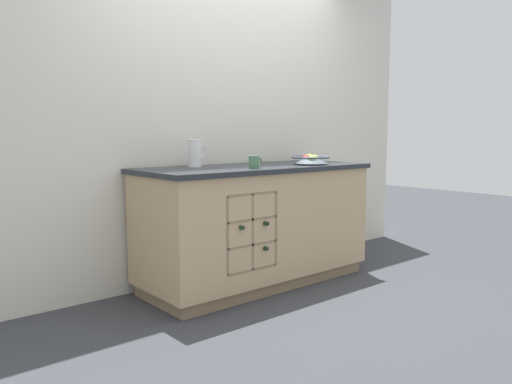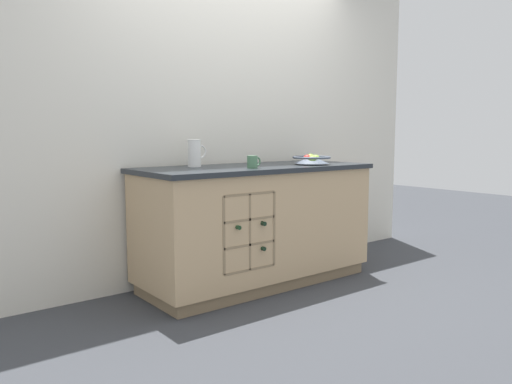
# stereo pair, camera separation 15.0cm
# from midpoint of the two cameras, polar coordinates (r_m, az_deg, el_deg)

# --- Properties ---
(ground_plane) EXTENTS (14.00, 14.00, 0.00)m
(ground_plane) POSITION_cam_midpoint_polar(r_m,az_deg,el_deg) (3.89, -1.12, -10.28)
(ground_plane) COLOR #383A3F
(back_wall) EXTENTS (4.40, 0.06, 2.55)m
(back_wall) POSITION_cam_midpoint_polar(r_m,az_deg,el_deg) (4.06, -4.92, 8.62)
(back_wall) COLOR silver
(back_wall) RESTS_ON ground_plane
(kitchen_island) EXTENTS (1.82, 0.74, 0.90)m
(kitchen_island) POSITION_cam_midpoint_polar(r_m,az_deg,el_deg) (3.78, -1.15, -3.69)
(kitchen_island) COLOR #8B7354
(kitchen_island) RESTS_ON ground_plane
(fruit_bowl) EXTENTS (0.30, 0.30, 0.08)m
(fruit_bowl) POSITION_cam_midpoint_polar(r_m,az_deg,el_deg) (3.91, 5.15, 3.77)
(fruit_bowl) COLOR #4C5666
(fruit_bowl) RESTS_ON kitchen_island
(white_pitcher) EXTENTS (0.15, 0.10, 0.20)m
(white_pitcher) POSITION_cam_midpoint_polar(r_m,az_deg,el_deg) (3.65, -8.16, 4.48)
(white_pitcher) COLOR white
(white_pitcher) RESTS_ON kitchen_island
(ceramic_mug) EXTENTS (0.11, 0.07, 0.09)m
(ceramic_mug) POSITION_cam_midpoint_polar(r_m,az_deg,el_deg) (3.47, -1.43, 3.46)
(ceramic_mug) COLOR #4C7A56
(ceramic_mug) RESTS_ON kitchen_island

